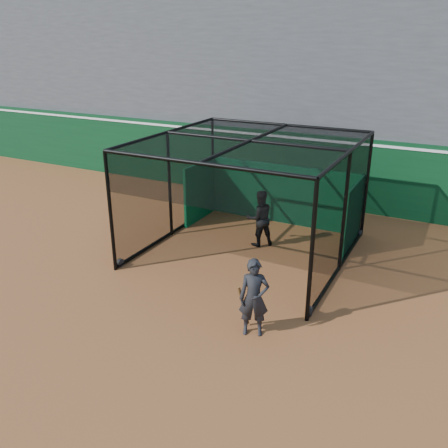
% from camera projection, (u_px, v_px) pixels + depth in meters
% --- Properties ---
extents(ground, '(120.00, 120.00, 0.00)m').
position_uv_depth(ground, '(160.00, 307.00, 10.57)').
color(ground, brown).
rests_on(ground, ground).
extents(outfield_wall, '(50.00, 0.50, 2.50)m').
position_uv_depth(outfield_wall, '(292.00, 166.00, 17.12)').
color(outfield_wall, '#0A3819').
rests_on(outfield_wall, ground).
extents(grandstand, '(50.00, 7.85, 8.95)m').
position_uv_depth(grandstand, '(328.00, 67.00, 19.07)').
color(grandstand, '#4C4C4F').
rests_on(grandstand, ground).
extents(batting_cage, '(5.24, 5.38, 3.12)m').
position_uv_depth(batting_cage, '(250.00, 198.00, 12.81)').
color(batting_cage, black).
rests_on(batting_cage, ground).
extents(batter, '(1.00, 1.00, 1.64)m').
position_uv_depth(batter, '(260.00, 218.00, 13.47)').
color(batter, black).
rests_on(batter, ground).
extents(on_deck_player, '(0.70, 0.59, 1.64)m').
position_uv_depth(on_deck_player, '(254.00, 298.00, 9.35)').
color(on_deck_player, black).
rests_on(on_deck_player, ground).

